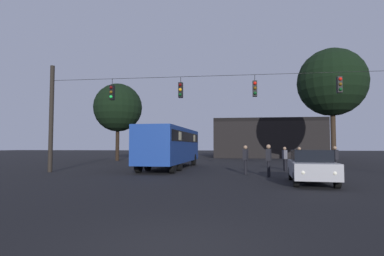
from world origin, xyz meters
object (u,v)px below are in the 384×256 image
at_px(pedestrian_near_bus, 269,158).
at_px(pedestrian_trailing, 285,157).
at_px(car_near_right, 311,166).
at_px(pedestrian_crossing_right, 245,158).
at_px(tree_left_silhouette, 118,108).
at_px(pedestrian_crossing_left, 335,158).
at_px(tree_behind_building, 332,82).
at_px(city_bus, 171,144).
at_px(pedestrian_crossing_center, 299,158).

relative_size(pedestrian_near_bus, pedestrian_trailing, 1.09).
height_order(car_near_right, pedestrian_near_bus, pedestrian_near_bus).
distance_m(pedestrian_crossing_right, pedestrian_trailing, 4.10).
xyz_separation_m(pedestrian_trailing, tree_left_silhouette, (-16.67, 12.52, 5.17)).
xyz_separation_m(car_near_right, tree_left_silhouette, (-16.71, 19.67, 5.30)).
distance_m(pedestrian_crossing_left, tree_left_silhouette, 24.49).
bearing_deg(tree_behind_building, tree_left_silhouette, 169.94).
xyz_separation_m(pedestrian_near_bus, tree_left_silhouette, (-15.11, 16.98, 5.08)).
height_order(pedestrian_near_bus, pedestrian_trailing, pedestrian_near_bus).
bearing_deg(car_near_right, tree_behind_building, 69.97).
relative_size(tree_left_silhouette, tree_behind_building, 0.82).
distance_m(pedestrian_near_bus, pedestrian_trailing, 4.73).
distance_m(pedestrian_trailing, tree_left_silhouette, 21.48).
xyz_separation_m(pedestrian_crossing_right, pedestrian_trailing, (2.75, 3.04, -0.06)).
bearing_deg(tree_left_silhouette, pedestrian_crossing_right, -48.19).
relative_size(car_near_right, tree_left_silhouette, 0.50).
xyz_separation_m(pedestrian_crossing_left, tree_behind_building, (2.91, 9.90, 6.69)).
bearing_deg(city_bus, tree_left_silhouette, 127.28).
relative_size(pedestrian_near_bus, tree_left_silhouette, 0.20).
bearing_deg(pedestrian_crossing_left, pedestrian_near_bus, -144.84).
relative_size(city_bus, pedestrian_trailing, 6.77).
distance_m(tree_left_silhouette, tree_behind_building, 22.83).
xyz_separation_m(car_near_right, pedestrian_trailing, (-0.04, 7.15, 0.13)).
bearing_deg(pedestrian_crossing_right, pedestrian_trailing, 47.86).
xyz_separation_m(city_bus, pedestrian_crossing_right, (5.40, -4.37, -0.88)).
distance_m(pedestrian_near_bus, tree_behind_building, 16.33).
bearing_deg(pedestrian_near_bus, tree_behind_building, 60.64).
distance_m(city_bus, pedestrian_crossing_right, 7.00).
bearing_deg(city_bus, pedestrian_near_bus, -41.32).
bearing_deg(pedestrian_crossing_right, pedestrian_crossing_center, 29.52).
height_order(car_near_right, tree_left_silhouette, tree_left_silhouette).
xyz_separation_m(tree_left_silhouette, tree_behind_building, (22.43, -3.98, 1.55)).
bearing_deg(pedestrian_crossing_right, pedestrian_near_bus, -50.06).
distance_m(pedestrian_trailing, tree_behind_building, 12.30).
bearing_deg(car_near_right, pedestrian_near_bus, 120.76).
relative_size(car_near_right, pedestrian_near_bus, 2.51).
relative_size(pedestrian_crossing_left, pedestrian_near_bus, 0.95).
height_order(pedestrian_crossing_left, pedestrian_near_bus, pedestrian_near_bus).
distance_m(pedestrian_crossing_center, pedestrian_near_bus, 4.12).
xyz_separation_m(car_near_right, tree_behind_building, (5.72, 15.69, 6.85)).
relative_size(city_bus, pedestrian_crossing_left, 6.57).
bearing_deg(pedestrian_crossing_right, pedestrian_crossing_left, 16.67).
distance_m(city_bus, tree_left_silhouette, 14.68).
relative_size(pedestrian_crossing_right, pedestrian_trailing, 1.06).
bearing_deg(tree_left_silhouette, pedestrian_near_bus, -48.34).
bearing_deg(pedestrian_trailing, tree_behind_building, 56.00).
relative_size(pedestrian_crossing_center, pedestrian_near_bus, 0.91).
bearing_deg(tree_behind_building, pedestrian_crossing_center, -117.56).
xyz_separation_m(pedestrian_crossing_right, pedestrian_near_bus, (1.19, -1.43, 0.03)).
distance_m(city_bus, pedestrian_trailing, 8.31).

